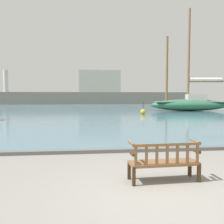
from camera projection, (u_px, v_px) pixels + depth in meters
ground_plane at (160, 195)px, 4.94m from camera, size 160.00×160.00×0.00m
harbor_water at (92, 105)px, 48.56m from camera, size 100.00×80.00×0.08m
quay_edge_kerb at (127, 150)px, 8.75m from camera, size 40.00×0.30×0.12m
park_bench at (164, 161)px, 5.74m from camera, size 1.62×0.60×0.92m
sailboat_far_starboard at (190, 102)px, 30.85m from camera, size 9.93×3.85×12.44m
channel_buoy at (143, 112)px, 25.07m from camera, size 0.53×0.53×1.23m
far_breakwater at (92, 94)px, 55.48m from camera, size 44.18×2.40×7.57m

